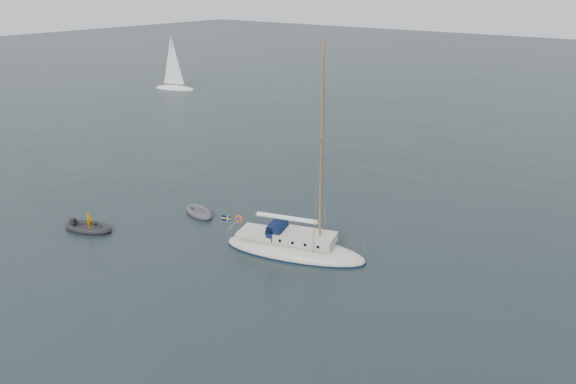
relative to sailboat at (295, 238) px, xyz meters
The scene contains 5 objects.
ground 1.95m from the sailboat, 87.71° to the right, with size 300.00×300.00×0.00m, color black.
sailboat is the anchor object (origin of this frame).
dinghy 8.94m from the sailboat, behind, with size 2.94×1.33×0.42m.
rib 13.97m from the sailboat, 156.15° to the right, with size 3.48×1.58×1.24m.
distant_yacht_a 56.50m from the sailboat, 145.62° to the left, with size 6.51×3.47×8.63m.
Camera 1 is at (18.12, -22.54, 15.48)m, focal length 35.00 mm.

